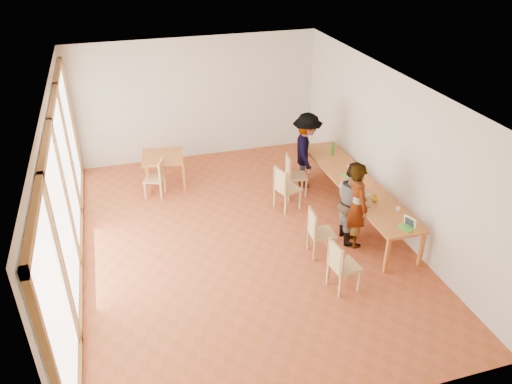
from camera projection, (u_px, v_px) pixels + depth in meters
ground at (241, 240)px, 9.59m from camera, size 8.00×8.00×0.00m
wall_back at (197, 99)px, 12.19m from camera, size 6.00×0.10×3.00m
wall_front at (333, 328)px, 5.52m from camera, size 6.00×0.10×3.00m
wall_right at (390, 150)px, 9.60m from camera, size 0.10×8.00×3.00m
window_wall at (64, 194)px, 8.11m from camera, size 0.10×8.00×3.00m
ceiling at (238, 87)px, 8.10m from camera, size 6.00×8.00×0.04m
communal_table at (356, 184)px, 10.09m from camera, size 0.80×4.00×0.75m
side_table at (163, 159)px, 11.16m from camera, size 0.90×0.90×0.75m
chair_near at (340, 261)px, 8.07m from camera, size 0.49×0.49×0.50m
chair_mid at (317, 228)px, 8.93m from camera, size 0.46×0.46×0.49m
chair_far at (284, 184)px, 10.29m from camera, size 0.56×0.56×0.51m
chair_empty at (292, 171)px, 10.87m from camera, size 0.48×0.48×0.49m
chair_spare at (158, 174)px, 10.81m from camera, size 0.52×0.52×0.46m
person_near at (356, 205)px, 9.11m from camera, size 0.44×0.63×1.65m
person_mid at (353, 201)px, 9.28m from camera, size 0.70×0.85×1.60m
person_far at (306, 151)px, 11.08m from camera, size 0.94×1.26×1.73m
laptop_near at (408, 225)px, 8.57m from camera, size 0.29×0.30×0.21m
laptop_mid at (361, 190)px, 9.66m from camera, size 0.22×0.24×0.18m
laptop_far at (349, 174)px, 10.24m from camera, size 0.25×0.27×0.20m
yellow_mug at (375, 199)px, 9.37m from camera, size 0.14×0.14×0.10m
green_bottle at (333, 149)px, 11.10m from camera, size 0.07×0.07×0.28m
clear_glass at (368, 196)px, 9.45m from camera, size 0.07×0.07×0.09m
condiment_cup at (398, 209)px, 9.09m from camera, size 0.08×0.08×0.06m
pink_phone at (373, 182)px, 10.03m from camera, size 0.05×0.10×0.01m
black_pouch at (351, 191)px, 9.63m from camera, size 0.16×0.26×0.09m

